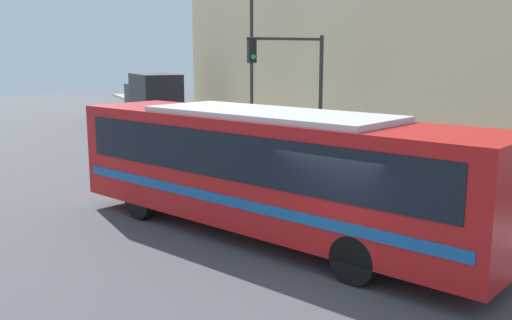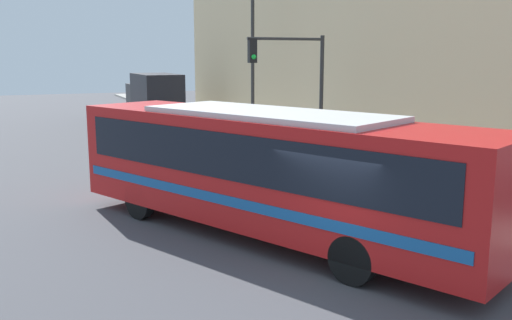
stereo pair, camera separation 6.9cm
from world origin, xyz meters
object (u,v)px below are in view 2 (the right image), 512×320
(delivery_truck, at_px, (154,96))
(parking_meter, at_px, (331,141))
(fire_hydrant, at_px, (465,198))
(pedestrian_near_corner, at_px, (303,135))
(traffic_light_pole, at_px, (296,76))
(street_lamp, at_px, (246,46))
(city_bus, at_px, (267,165))

(delivery_truck, xyz_separation_m, parking_meter, (2.40, -19.12, -0.61))
(fire_hydrant, xyz_separation_m, pedestrian_near_corner, (0.40, 10.28, 0.42))
(fire_hydrant, distance_m, traffic_light_pole, 8.90)
(traffic_light_pole, distance_m, parking_meter, 2.90)
(delivery_truck, xyz_separation_m, fire_hydrant, (2.40, -26.34, -1.18))
(fire_hydrant, relative_size, traffic_light_pole, 0.15)
(parking_meter, relative_size, street_lamp, 0.18)
(city_bus, bearing_deg, delivery_truck, 57.92)
(parking_meter, bearing_deg, fire_hydrant, -90.00)
(parking_meter, xyz_separation_m, pedestrian_near_corner, (0.40, 3.05, -0.15))
(city_bus, distance_m, pedestrian_near_corner, 11.41)
(city_bus, bearing_deg, parking_meter, 24.27)
(delivery_truck, xyz_separation_m, street_lamp, (2.30, -10.79, 3.15))
(city_bus, relative_size, delivery_truck, 1.60)
(fire_hydrant, height_order, parking_meter, parking_meter)
(city_bus, xyz_separation_m, street_lamp, (5.60, 14.89, 3.07))
(parking_meter, bearing_deg, street_lamp, 90.66)
(city_bus, bearing_deg, fire_hydrant, -31.44)
(fire_hydrant, distance_m, street_lamp, 16.15)
(city_bus, distance_m, traffic_light_pole, 9.13)
(parking_meter, xyz_separation_m, street_lamp, (-0.10, 8.33, 3.75))
(fire_hydrant, xyz_separation_m, street_lamp, (-0.10, 15.56, 4.32))
(delivery_truck, bearing_deg, traffic_light_pole, -85.58)
(traffic_light_pole, relative_size, pedestrian_near_corner, 3.15)
(delivery_truck, height_order, fire_hydrant, delivery_truck)
(street_lamp, bearing_deg, city_bus, -110.61)
(fire_hydrant, height_order, street_lamp, street_lamp)
(delivery_truck, distance_m, fire_hydrant, 26.48)
(delivery_truck, distance_m, pedestrian_near_corner, 16.32)
(city_bus, bearing_deg, pedestrian_near_corner, 32.84)
(parking_meter, bearing_deg, city_bus, -130.97)
(parking_meter, distance_m, street_lamp, 9.14)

